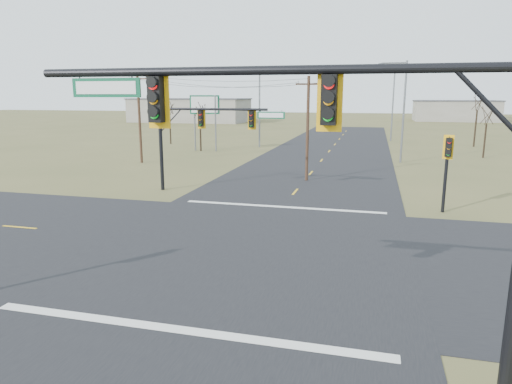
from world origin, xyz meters
TOP-DOWN VIEW (x-y plane):
  - ground at (0.00, 0.00)m, footprint 320.00×320.00m
  - road_ew at (0.00, 0.00)m, footprint 160.00×14.00m
  - road_ns at (0.00, 0.00)m, footprint 14.00×160.00m
  - stop_bar_near at (0.00, -7.50)m, footprint 12.00×0.40m
  - stop_bar_far at (0.00, 7.50)m, footprint 12.00×0.40m
  - mast_arm_near at (4.53, -8.50)m, footprint 11.09×0.43m
  - mast_arm_far at (-5.97, 10.48)m, footprint 8.82×0.43m
  - pedestal_signal_ne at (9.07, 8.54)m, footprint 0.65×0.56m
  - utility_pole_near at (0.12, 16.51)m, footprint 1.92×0.53m
  - utility_pole_far at (-17.06, 22.06)m, footprint 2.10×0.53m
  - highway_sign at (-14.41, 32.87)m, footprint 3.40×0.94m
  - streetlight_a at (7.52, 28.64)m, footprint 2.74×0.45m
  - streetlight_b at (7.24, 51.15)m, footprint 2.82×0.31m
  - streetlight_c at (-8.96, 38.53)m, footprint 2.82×0.34m
  - bare_tree_a at (-14.98, 32.74)m, footprint 3.33×3.33m
  - bare_tree_b at (-21.88, 39.18)m, footprint 2.72×2.72m
  - bare_tree_c at (16.45, 34.41)m, footprint 2.97×2.97m
  - bare_tree_d at (17.66, 45.81)m, footprint 2.79×2.79m
  - warehouse_left at (-40.00, 90.00)m, footprint 28.00×14.00m
  - warehouse_mid at (25.00, 110.00)m, footprint 20.00×12.00m

SIDE VIEW (x-z plane):
  - ground at x=0.00m, z-range 0.00..0.00m
  - road_ew at x=0.00m, z-range 0.00..0.02m
  - road_ns at x=0.00m, z-range 0.00..0.02m
  - stop_bar_near at x=0.00m, z-range 0.03..0.03m
  - stop_bar_far at x=0.00m, z-range 0.03..0.03m
  - warehouse_mid at x=25.00m, z-range 0.00..5.00m
  - warehouse_left at x=-40.00m, z-range 0.00..5.50m
  - pedestal_signal_ne at x=9.07m, z-range 1.02..5.44m
  - utility_pole_near at x=0.12m, z-range 0.21..8.16m
  - bare_tree_c at x=16.45m, z-range 1.62..7.29m
  - mast_arm_far at x=-5.97m, z-range 1.41..7.64m
  - utility_pole_far at x=-17.06m, z-range 0.20..8.86m
  - highway_sign at x=-14.41m, z-range 1.32..7.86m
  - bare_tree_b at x=-21.88m, z-range 1.86..8.05m
  - bare_tree_a at x=-14.98m, z-range 1.83..8.11m
  - streetlight_a at x=7.52m, z-range 0.60..10.37m
  - mast_arm_near at x=4.53m, z-range 1.72..9.38m
  - streetlight_c at x=-8.96m, z-range 0.62..10.74m
  - streetlight_b at x=7.24m, z-range 0.62..10.75m
  - bare_tree_d at x=17.66m, z-range 2.17..9.26m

